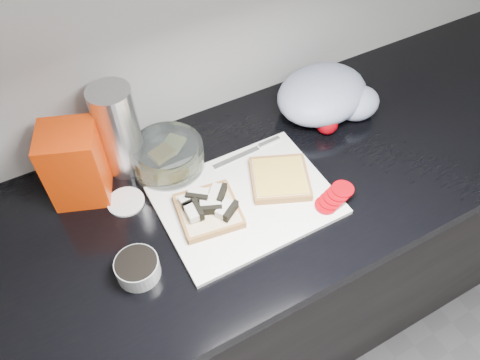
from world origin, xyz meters
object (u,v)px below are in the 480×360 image
cutting_board (246,200)px  bread_bag (75,164)px  glass_bowl (168,157)px  steel_canister (119,131)px

cutting_board → bread_bag: size_ratio=2.05×
glass_bowl → bread_bag: (-0.21, 0.02, 0.06)m
bread_bag → steel_canister: steel_canister is taller
bread_bag → steel_canister: 0.13m
cutting_board → steel_canister: 0.34m
glass_bowl → steel_canister: 0.14m
glass_bowl → steel_canister: (-0.09, 0.06, 0.08)m
glass_bowl → steel_canister: bearing=147.3°
cutting_board → glass_bowl: glass_bowl is taller
cutting_board → steel_canister: steel_canister is taller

